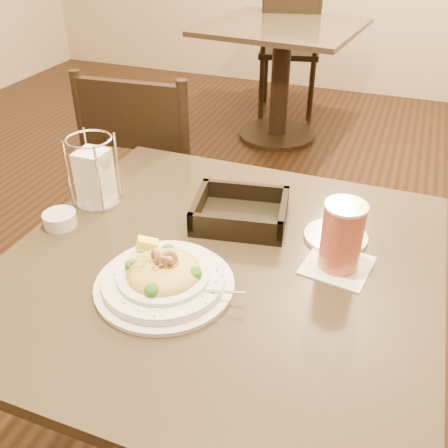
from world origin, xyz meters
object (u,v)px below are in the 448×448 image
(dining_chair_near, at_px, (154,181))
(butter_ramekin, at_px, (60,219))
(side_plate, at_px, (336,236))
(drink_glass, at_px, (342,237))
(background_table, at_px, (281,63))
(bread_basket, at_px, (240,214))
(pasta_bowl, at_px, (164,277))
(main_table, at_px, (221,338))
(dining_chair_far, at_px, (290,46))
(napkin_caddy, at_px, (94,175))

(dining_chair_near, relative_size, butter_ramekin, 12.08)
(side_plate, bearing_deg, drink_glass, -77.84)
(background_table, xyz_separation_m, bread_basket, (0.48, -2.19, 0.25))
(side_plate, relative_size, butter_ramekin, 1.85)
(background_table, distance_m, side_plate, 2.30)
(background_table, distance_m, pasta_bowl, 2.52)
(main_table, xyz_separation_m, drink_glass, (0.24, 0.07, 0.31))
(main_table, bearing_deg, dining_chair_far, 101.26)
(drink_glass, bearing_deg, butter_ramekin, -173.16)
(dining_chair_near, bearing_deg, dining_chair_far, -93.70)
(dining_chair_near, distance_m, side_plate, 0.92)
(drink_glass, bearing_deg, side_plate, 102.16)
(dining_chair_near, xyz_separation_m, drink_glass, (0.76, -0.59, 0.31))
(bread_basket, xyz_separation_m, napkin_caddy, (-0.37, -0.04, 0.05))
(dining_chair_far, xyz_separation_m, bread_basket, (0.55, -2.65, 0.26))
(dining_chair_near, xyz_separation_m, side_plate, (0.74, -0.49, 0.24))
(main_table, height_order, butter_ramekin, butter_ramekin)
(pasta_bowl, height_order, butter_ramekin, pasta_bowl)
(dining_chair_far, height_order, butter_ramekin, dining_chair_far)
(background_table, distance_m, bread_basket, 2.25)
(main_table, xyz_separation_m, background_table, (-0.50, 2.35, 0.00))
(main_table, relative_size, pasta_bowl, 2.93)
(dining_chair_near, height_order, pasta_bowl, dining_chair_near)
(dining_chair_far, height_order, napkin_caddy, dining_chair_far)
(dining_chair_far, distance_m, napkin_caddy, 2.72)
(napkin_caddy, height_order, side_plate, napkin_caddy)
(napkin_caddy, distance_m, butter_ramekin, 0.14)
(dining_chair_near, bearing_deg, butter_ramekin, 95.89)
(main_table, height_order, drink_glass, drink_glass)
(drink_glass, distance_m, side_plate, 0.13)
(dining_chair_near, xyz_separation_m, napkin_caddy, (0.15, -0.54, 0.31))
(pasta_bowl, bearing_deg, dining_chair_near, 120.11)
(main_table, relative_size, background_table, 0.91)
(butter_ramekin, bearing_deg, bread_basket, 23.22)
(pasta_bowl, relative_size, butter_ramekin, 3.99)
(bread_basket, bearing_deg, main_table, -85.81)
(dining_chair_far, height_order, bread_basket, dining_chair_far)
(napkin_caddy, bearing_deg, pasta_bowl, -37.93)
(butter_ramekin, bearing_deg, background_table, 92.32)
(bread_basket, relative_size, side_plate, 1.70)
(dining_chair_far, distance_m, side_plate, 2.76)
(main_table, relative_size, butter_ramekin, 11.69)
(bread_basket, bearing_deg, side_plate, 2.86)
(dining_chair_far, xyz_separation_m, drink_glass, (0.80, -2.74, 0.31))
(napkin_caddy, bearing_deg, dining_chair_far, 93.86)
(pasta_bowl, relative_size, side_plate, 2.15)
(background_table, bearing_deg, butter_ramekin, -87.68)
(dining_chair_far, xyz_separation_m, napkin_caddy, (0.18, -2.69, 0.31))
(dining_chair_near, relative_size, dining_chair_far, 1.00)
(dining_chair_far, distance_m, butter_ramekin, 2.84)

